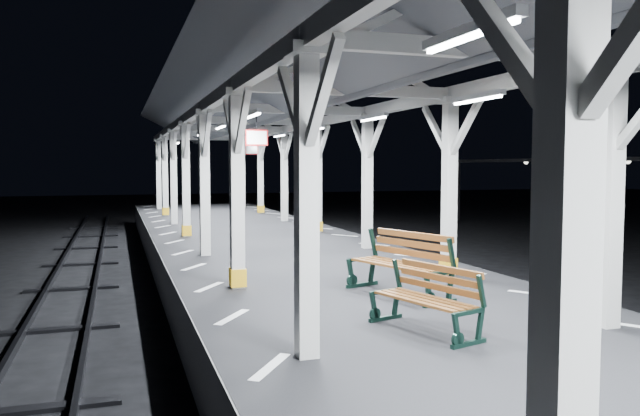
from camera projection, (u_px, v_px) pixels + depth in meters
ground at (396, 371)px, 9.28m from camera, size 120.00×120.00×0.00m
platform at (396, 338)px, 9.25m from camera, size 6.00×50.00×1.00m
hazard_stripes_left at (232, 317)px, 8.45m from camera, size 1.00×48.00×0.01m
hazard_stripes_right at (536, 294)px, 9.97m from camera, size 1.00×48.00×0.01m
track_left at (29, 406)px, 7.73m from camera, size 2.20×60.00×0.16m
canopy at (399, 61)px, 8.96m from camera, size 5.40×49.00×4.65m
bench_near at (429, 297)px, 7.72m from camera, size 0.95×1.60×0.82m
bench_mid at (403, 262)px, 9.92m from camera, size 1.21×1.95×0.99m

